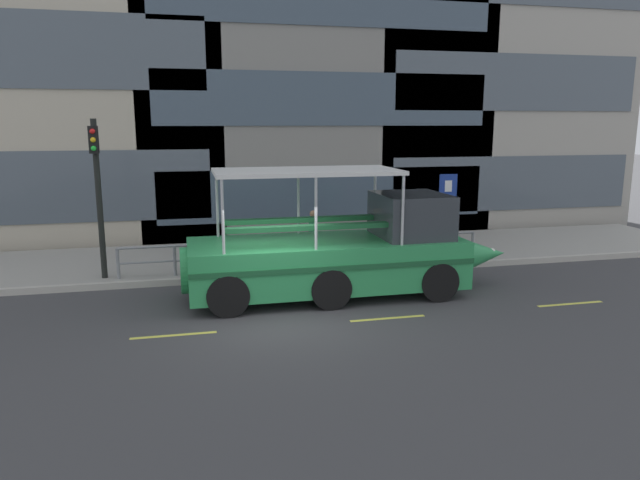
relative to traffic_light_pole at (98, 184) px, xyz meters
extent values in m
plane|color=#3D3D3F|center=(4.31, -3.62, -2.81)|extent=(120.00, 120.00, 0.00)
cube|color=#99968E|center=(4.31, 1.98, -2.72)|extent=(32.00, 4.80, 0.18)
cube|color=#B2ADA3|center=(4.31, -0.51, -2.72)|extent=(32.00, 0.18, 0.18)
cube|color=#DBD64C|center=(1.91, -4.53, -2.81)|extent=(1.80, 0.12, 0.01)
cube|color=#DBD64C|center=(6.71, -4.53, -2.81)|extent=(1.80, 0.12, 0.01)
cube|color=#DBD64C|center=(11.51, -4.53, -2.81)|extent=(1.80, 0.12, 0.01)
cube|color=#4C5660|center=(-3.15, 4.75, -0.56)|extent=(12.71, 0.06, 2.48)
cube|color=#4C5660|center=(-3.15, 4.75, 3.95)|extent=(12.71, 0.06, 2.48)
cube|color=#3D4C5B|center=(7.55, 4.75, -1.05)|extent=(12.58, 0.06, 1.94)
cube|color=#3D4C5B|center=(7.55, 4.75, 2.47)|extent=(12.58, 0.06, 1.94)
cube|color=#4C5660|center=(15.42, 4.75, -0.82)|extent=(10.46, 0.06, 2.19)
cube|color=#4C5660|center=(15.42, 4.75, 3.17)|extent=(10.46, 0.06, 2.19)
cylinder|color=gray|center=(5.74, -0.17, -1.77)|extent=(10.69, 0.07, 0.07)
cylinder|color=gray|center=(5.74, -0.17, -2.20)|extent=(10.69, 0.06, 0.06)
cylinder|color=gray|center=(0.40, -0.17, -2.20)|extent=(0.09, 0.09, 0.86)
cylinder|color=gray|center=(1.92, -0.17, -2.20)|extent=(0.09, 0.09, 0.86)
cylinder|color=gray|center=(3.45, -0.17, -2.20)|extent=(0.09, 0.09, 0.86)
cylinder|color=gray|center=(4.98, -0.17, -2.20)|extent=(0.09, 0.09, 0.86)
cylinder|color=gray|center=(6.50, -0.17, -2.20)|extent=(0.09, 0.09, 0.86)
cylinder|color=gray|center=(8.03, -0.17, -2.20)|extent=(0.09, 0.09, 0.86)
cylinder|color=gray|center=(9.56, -0.17, -2.20)|extent=(0.09, 0.09, 0.86)
cylinder|color=gray|center=(11.08, -0.17, -2.20)|extent=(0.09, 0.09, 0.86)
cylinder|color=black|center=(0.00, 0.06, -0.45)|extent=(0.16, 0.16, 4.36)
cube|color=black|center=(0.00, -0.14, 1.18)|extent=(0.24, 0.20, 0.72)
sphere|color=red|center=(0.00, -0.25, 1.40)|extent=(0.14, 0.14, 0.14)
sphere|color=gold|center=(0.00, -0.25, 1.18)|extent=(0.14, 0.14, 0.14)
sphere|color=green|center=(0.00, -0.25, 0.96)|extent=(0.14, 0.14, 0.14)
cylinder|color=#4C4F54|center=(10.51, 0.61, -1.33)|extent=(0.08, 0.08, 2.61)
cube|color=navy|center=(10.51, 0.56, -0.37)|extent=(0.60, 0.04, 0.76)
cube|color=white|center=(10.51, 0.54, -0.37)|extent=(0.24, 0.01, 0.36)
cube|color=#2D9351|center=(5.77, -2.43, -1.93)|extent=(7.01, 2.43, 1.21)
cone|color=#2D9351|center=(10.07, -2.43, -1.93)|extent=(1.58, 1.15, 1.15)
cylinder|color=#2D9351|center=(2.27, -2.43, -1.93)|extent=(0.35, 1.15, 1.15)
cube|color=#19512C|center=(5.77, -3.67, -1.78)|extent=(7.01, 0.04, 0.12)
sphere|color=white|center=(10.46, -2.43, -1.88)|extent=(0.22, 0.22, 0.22)
cube|color=#33383D|center=(8.05, -2.43, -0.76)|extent=(1.75, 2.04, 1.13)
cube|color=silver|center=(5.25, -2.43, 0.43)|extent=(4.56, 2.23, 0.10)
cylinder|color=#B2B2B7|center=(7.41, -1.37, -0.47)|extent=(0.07, 0.07, 1.71)
cylinder|color=#B2B2B7|center=(7.41, -3.50, -0.47)|extent=(0.07, 0.07, 1.71)
cylinder|color=#B2B2B7|center=(5.25, -1.37, -0.47)|extent=(0.07, 0.07, 1.71)
cylinder|color=#B2B2B7|center=(5.25, -3.50, -0.47)|extent=(0.07, 0.07, 1.71)
cylinder|color=#B2B2B7|center=(3.09, -1.37, -0.47)|extent=(0.07, 0.07, 1.71)
cylinder|color=#B2B2B7|center=(3.09, -3.50, -0.47)|extent=(0.07, 0.07, 1.71)
cube|color=#19512C|center=(5.25, -1.85, -0.88)|extent=(4.19, 0.28, 0.12)
cube|color=#19512C|center=(5.25, -3.02, -0.88)|extent=(4.19, 0.28, 0.12)
cylinder|color=black|center=(8.40, -1.32, -2.31)|extent=(1.00, 0.28, 1.00)
cylinder|color=black|center=(8.40, -3.55, -2.31)|extent=(1.00, 0.28, 1.00)
cylinder|color=black|center=(5.60, -1.32, -2.31)|extent=(1.00, 0.28, 1.00)
cylinder|color=black|center=(5.60, -3.55, -2.31)|extent=(1.00, 0.28, 1.00)
cylinder|color=black|center=(3.14, -1.32, -2.31)|extent=(1.00, 0.28, 1.00)
cylinder|color=black|center=(3.14, -3.55, -2.31)|extent=(1.00, 0.28, 1.00)
cylinder|color=#47423D|center=(9.70, 0.56, -2.24)|extent=(0.10, 0.10, 0.78)
cylinder|color=#47423D|center=(9.55, 0.51, -2.24)|extent=(0.10, 0.10, 0.78)
cube|color=maroon|center=(9.63, 0.54, -1.57)|extent=(0.33, 0.26, 0.55)
cylinder|color=maroon|center=(9.81, 0.61, -1.60)|extent=(0.07, 0.07, 0.50)
cylinder|color=maroon|center=(9.45, 0.47, -1.60)|extent=(0.07, 0.07, 0.50)
sphere|color=beige|center=(9.63, 0.54, -1.17)|extent=(0.21, 0.21, 0.21)
cylinder|color=#1E2338|center=(6.12, 0.90, -2.24)|extent=(0.10, 0.10, 0.78)
cylinder|color=#1E2338|center=(6.15, 0.75, -2.24)|extent=(0.10, 0.10, 0.78)
cube|color=#236B47|center=(6.13, 0.82, -1.57)|extent=(0.22, 0.32, 0.56)
cylinder|color=#236B47|center=(6.10, 1.01, -1.60)|extent=(0.07, 0.07, 0.50)
cylinder|color=#236B47|center=(6.17, 0.63, -1.60)|extent=(0.07, 0.07, 0.50)
sphere|color=#936B4C|center=(6.13, 0.82, -1.16)|extent=(0.22, 0.22, 0.22)
camera|label=1|loc=(2.26, -16.69, 1.63)|focal=32.83mm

